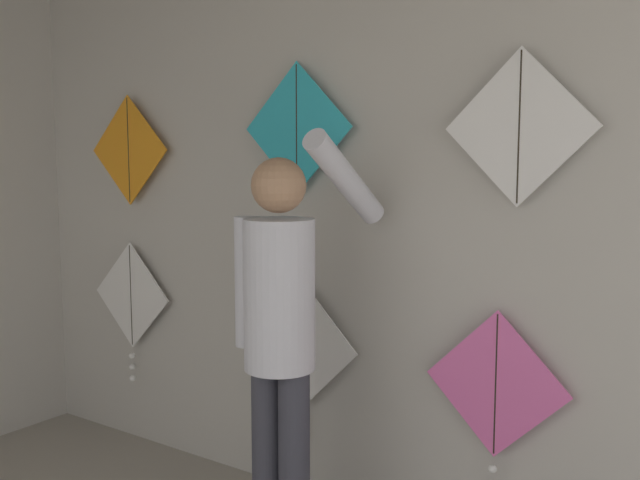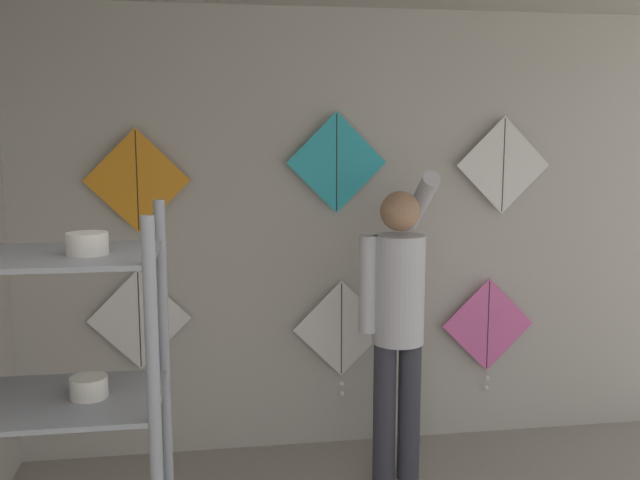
{
  "view_description": "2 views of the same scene",
  "coord_description": "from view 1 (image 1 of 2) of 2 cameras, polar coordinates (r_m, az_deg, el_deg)",
  "views": [
    {
      "loc": [
        2.04,
        1.14,
        1.71
      ],
      "look_at": [
        0.28,
        3.68,
        1.36
      ],
      "focal_mm": 40.0,
      "sensor_mm": 36.0,
      "label": 1
    },
    {
      "loc": [
        -0.8,
        -0.45,
        2.04
      ],
      "look_at": [
        -0.16,
        3.68,
        1.41
      ],
      "focal_mm": 40.0,
      "sensor_mm": 36.0,
      "label": 2
    }
  ],
  "objects": [
    {
      "name": "kite_4",
      "position": [
        3.47,
        -1.86,
        8.95
      ],
      "size": [
        0.63,
        0.01,
        0.63
      ],
      "color": "#28B2C6"
    },
    {
      "name": "kite_1",
      "position": [
        3.57,
        -1.34,
        -8.73
      ],
      "size": [
        0.63,
        0.04,
        0.77
      ],
      "color": "white"
    },
    {
      "name": "back_panel",
      "position": [
        3.54,
        -0.7,
        1.5
      ],
      "size": [
        4.81,
        0.06,
        2.8
      ],
      "primitive_type": "cube",
      "color": "#BCB7AD",
      "rests_on": "ground"
    },
    {
      "name": "kite_3",
      "position": [
        4.3,
        -15.04,
        6.95
      ],
      "size": [
        0.63,
        0.01,
        0.63
      ],
      "color": "orange"
    },
    {
      "name": "kite_2",
      "position": [
        3.12,
        13.88,
        -11.52
      ],
      "size": [
        0.63,
        0.04,
        0.77
      ],
      "color": "pink"
    },
    {
      "name": "shopkeeper",
      "position": [
        2.99,
        -3.1,
        -6.64
      ],
      "size": [
        0.46,
        0.63,
        1.83
      ],
      "rotation": [
        0.0,
        0.0,
        -0.03
      ],
      "color": "#383842",
      "rests_on": "ground"
    },
    {
      "name": "kite_5",
      "position": [
        2.95,
        15.67,
        8.66
      ],
      "size": [
        0.63,
        0.01,
        0.63
      ],
      "color": "white"
    },
    {
      "name": "kite_0",
      "position": [
        4.39,
        -14.85,
        -4.74
      ],
      "size": [
        0.63,
        0.04,
        0.84
      ],
      "color": "white"
    }
  ]
}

